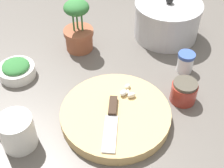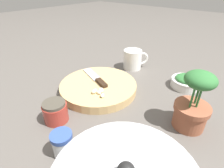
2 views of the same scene
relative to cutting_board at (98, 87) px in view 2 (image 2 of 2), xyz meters
name	(u,v)px [view 2 (image 2 of 2)]	position (x,y,z in m)	size (l,w,h in m)	color
ground_plane	(119,98)	(-0.01, 0.10, -0.02)	(5.00, 5.00, 0.00)	#56514C
cutting_board	(98,87)	(0.00, 0.00, 0.00)	(0.31, 0.31, 0.03)	tan
chef_knife	(96,78)	(-0.02, -0.03, 0.02)	(0.09, 0.19, 0.01)	black
garlic_cloves	(99,92)	(0.05, 0.05, 0.02)	(0.05, 0.06, 0.02)	beige
herb_bowl	(186,82)	(-0.26, 0.26, 0.01)	(0.12, 0.12, 0.05)	silver
spice_jar	(63,144)	(0.28, 0.14, 0.02)	(0.06, 0.06, 0.07)	silver
coffee_mug	(133,59)	(-0.27, -0.01, 0.03)	(0.11, 0.10, 0.10)	silver
honey_jar	(55,112)	(0.22, 0.02, 0.02)	(0.08, 0.08, 0.07)	#9E3328
potted_herb	(193,105)	(-0.04, 0.35, 0.06)	(0.10, 0.10, 0.19)	#935138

